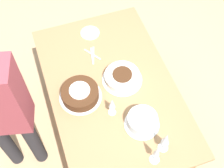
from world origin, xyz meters
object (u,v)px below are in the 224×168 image
object	(u,v)px
cake_front_chocolate	(80,94)
wine_glass_far	(157,152)
wine_glass_extra	(112,104)
wine_glass_near	(166,140)
cake_center_white	(122,77)
cake_back_decorated	(142,121)

from	to	relation	value
cake_front_chocolate	wine_glass_far	size ratio (longest dim) A/B	1.38
wine_glass_extra	wine_glass_near	bearing A→B (deg)	33.17
cake_front_chocolate	wine_glass_near	distance (m)	0.71
cake_front_chocolate	wine_glass_far	distance (m)	0.71
wine_glass_far	wine_glass_extra	xyz separation A→B (m)	(-0.42, -0.15, -0.02)
cake_center_white	wine_glass_extra	bearing A→B (deg)	-34.32
cake_front_chocolate	cake_back_decorated	size ratio (longest dim) A/B	1.27
cake_center_white	wine_glass_far	world-z (taller)	wine_glass_far
cake_front_chocolate	wine_glass_near	xyz separation A→B (m)	(0.56, 0.42, 0.10)
cake_front_chocolate	wine_glass_near	bearing A→B (deg)	36.49
wine_glass_near	wine_glass_far	size ratio (longest dim) A/B	0.94
cake_front_chocolate	wine_glass_extra	size ratio (longest dim) A/B	1.71
cake_back_decorated	wine_glass_near	size ratio (longest dim) A/B	1.16
wine_glass_far	wine_glass_extra	distance (m)	0.45
cake_center_white	cake_back_decorated	world-z (taller)	cake_back_decorated
cake_center_white	wine_glass_extra	size ratio (longest dim) A/B	1.66
cake_center_white	wine_glass_near	distance (m)	0.62
wine_glass_extra	wine_glass_far	bearing A→B (deg)	19.75
cake_front_chocolate	cake_center_white	bearing A→B (deg)	97.13
cake_center_white	wine_glass_near	bearing A→B (deg)	6.83
cake_center_white	cake_front_chocolate	distance (m)	0.35
cake_back_decorated	wine_glass_extra	world-z (taller)	wine_glass_extra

